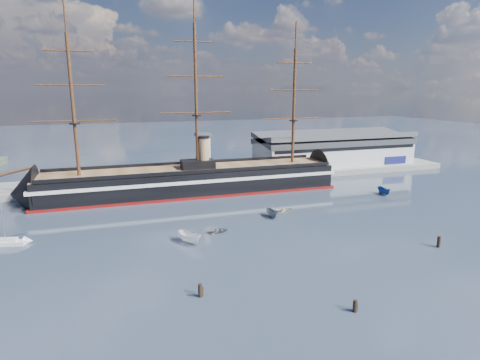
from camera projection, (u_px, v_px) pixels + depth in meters
name	position (u px, v px, depth m)	size (l,w,h in m)	color
ground	(222.00, 210.00, 106.89)	(600.00, 600.00, 0.00)	#273345
quay	(221.00, 179.00, 143.28)	(180.00, 18.00, 2.00)	slate
warehouse	(334.00, 149.00, 160.07)	(63.00, 21.00, 11.60)	#B7BABC
quay_tower	(203.00, 154.00, 136.17)	(5.00, 5.00, 15.00)	silver
warship	(186.00, 181.00, 122.74)	(112.95, 17.03, 53.94)	black
sailboat	(8.00, 242.00, 82.59)	(7.01, 3.57, 10.77)	silver
motorboat_a	(190.00, 243.00, 83.65)	(7.69, 2.82, 3.08)	white
motorboat_b	(218.00, 232.00, 90.08)	(2.83, 1.13, 1.32)	gray
motorboat_c	(272.00, 217.00, 100.71)	(6.04, 2.21, 2.41)	slate
motorboat_e	(284.00, 211.00, 105.63)	(2.78, 1.11, 1.30)	silver
motorboat_f	(384.00, 194.00, 122.57)	(6.64, 2.44, 2.66)	navy
piling_near_left	(200.00, 297.00, 62.16)	(0.64, 0.64, 2.91)	black
piling_near_mid	(355.00, 312.00, 57.98)	(0.64, 0.64, 2.57)	black
piling_far_right	(438.00, 247.00, 81.62)	(0.64, 0.64, 3.08)	black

